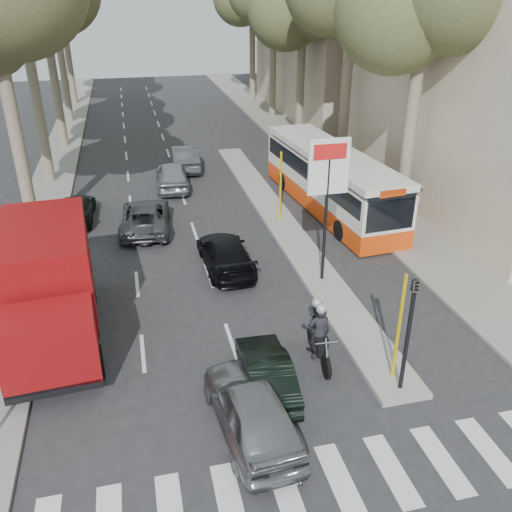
{
  "coord_description": "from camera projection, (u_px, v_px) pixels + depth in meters",
  "views": [
    {
      "loc": [
        -3.45,
        -12.17,
        10.24
      ],
      "look_at": [
        0.56,
        4.65,
        1.6
      ],
      "focal_mm": 38.0,
      "sensor_mm": 36.0,
      "label": 1
    }
  ],
  "objects": [
    {
      "name": "traffic_island",
      "position": [
        280.0,
        221.0,
        26.09
      ],
      "size": [
        1.5,
        26.0,
        0.16
      ],
      "primitive_type": "cube",
      "color": "gray",
      "rests_on": "ground"
    },
    {
      "name": "queue_car_c",
      "position": [
        172.0,
        175.0,
        30.29
      ],
      "size": [
        1.98,
        4.47,
        1.5
      ],
      "primitive_type": "imported",
      "rotation": [
        0.0,
        0.0,
        3.09
      ],
      "color": "#A0A2A8",
      "rests_on": "ground"
    },
    {
      "name": "queue_car_b",
      "position": [
        226.0,
        254.0,
        21.65
      ],
      "size": [
        1.93,
        4.5,
        1.29
      ],
      "primitive_type": "imported",
      "rotation": [
        0.0,
        0.0,
        3.17
      ],
      "color": "black",
      "rests_on": "ground"
    },
    {
      "name": "building_far",
      "position": [
        349.0,
        16.0,
        45.1
      ],
      "size": [
        11.0,
        20.0,
        16.0
      ],
      "primitive_type": "cube",
      "color": "#B7A88E",
      "rests_on": "ground"
    },
    {
      "name": "sidewalk_right",
      "position": [
        299.0,
        142.0,
        39.39
      ],
      "size": [
        3.2,
        70.0,
        0.12
      ],
      "primitive_type": "cube",
      "color": "gray",
      "rests_on": "ground"
    },
    {
      "name": "median_left",
      "position": [
        63.0,
        145.0,
        38.56
      ],
      "size": [
        2.4,
        64.0,
        0.12
      ],
      "primitive_type": "cube",
      "color": "gray",
      "rests_on": "ground"
    },
    {
      "name": "ground",
      "position": [
        274.0,
        375.0,
        15.88
      ],
      "size": [
        120.0,
        120.0,
        0.0
      ],
      "primitive_type": "plane",
      "color": "#28282B",
      "rests_on": "ground"
    },
    {
      "name": "queue_car_d",
      "position": [
        185.0,
        157.0,
        33.49
      ],
      "size": [
        1.79,
        4.56,
        1.48
      ],
      "primitive_type": "imported",
      "rotation": [
        0.0,
        0.0,
        3.09
      ],
      "color": "#4C4F54",
      "rests_on": "ground"
    },
    {
      "name": "dark_hatchback",
      "position": [
        266.0,
        372.0,
        15.12
      ],
      "size": [
        1.36,
        3.59,
        1.17
      ],
      "primitive_type": "imported",
      "rotation": [
        0.0,
        0.0,
        3.11
      ],
      "color": "black",
      "rests_on": "ground"
    },
    {
      "name": "city_bus",
      "position": [
        330.0,
        178.0,
        27.12
      ],
      "size": [
        3.44,
        11.7,
        3.04
      ],
      "rotation": [
        0.0,
        0.0,
        0.08
      ],
      "color": "#E1400C",
      "rests_on": "ground"
    },
    {
      "name": "pedestrian_far",
      "position": [
        419.0,
        199.0,
        26.33
      ],
      "size": [
        1.18,
        0.75,
        1.7
      ],
      "primitive_type": "imported",
      "rotation": [
        0.0,
        0.0,
        3.4
      ],
      "color": "#685B4E",
      "rests_on": "sidewalk_right"
    },
    {
      "name": "silver_hatchback",
      "position": [
        252.0,
        409.0,
        13.58
      ],
      "size": [
        2.12,
        4.44,
        1.46
      ],
      "primitive_type": "imported",
      "rotation": [
        0.0,
        0.0,
        3.23
      ],
      "color": "gray",
      "rests_on": "ground"
    },
    {
      "name": "traffic_light_island",
      "position": [
        411.0,
        317.0,
        14.14
      ],
      "size": [
        0.16,
        0.41,
        3.6
      ],
      "color": "black",
      "rests_on": "ground"
    },
    {
      "name": "pedestrian_near",
      "position": [
        376.0,
        196.0,
        26.74
      ],
      "size": [
        0.98,
        1.04,
        1.64
      ],
      "primitive_type": "imported",
      "rotation": [
        0.0,
        0.0,
        2.28
      ],
      "color": "#3B3048",
      "rests_on": "sidewalk_right"
    },
    {
      "name": "motorcycle",
      "position": [
        317.0,
        331.0,
        16.35
      ],
      "size": [
        0.86,
        2.33,
        1.98
      ],
      "rotation": [
        0.0,
        0.0,
        -0.06
      ],
      "color": "black",
      "rests_on": "ground"
    },
    {
      "name": "red_truck",
      "position": [
        49.0,
        285.0,
        16.8
      ],
      "size": [
        3.07,
        6.97,
        3.62
      ],
      "rotation": [
        0.0,
        0.0,
        0.08
      ],
      "color": "black",
      "rests_on": "ground"
    },
    {
      "name": "billboard",
      "position": [
        327.0,
        191.0,
        19.25
      ],
      "size": [
        1.5,
        12.1,
        5.6
      ],
      "color": "yellow",
      "rests_on": "ground"
    },
    {
      "name": "queue_car_e",
      "position": [
        75.0,
        209.0,
        26.1
      ],
      "size": [
        1.83,
        4.23,
        1.21
      ],
      "primitive_type": "imported",
      "rotation": [
        0.0,
        0.0,
        3.11
      ],
      "color": "black",
      "rests_on": "ground"
    },
    {
      "name": "queue_car_a",
      "position": [
        145.0,
        217.0,
        25.1
      ],
      "size": [
        2.56,
        4.86,
        1.3
      ],
      "primitive_type": "imported",
      "rotation": [
        0.0,
        0.0,
        3.06
      ],
      "color": "#4A4C51",
      "rests_on": "ground"
    }
  ]
}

